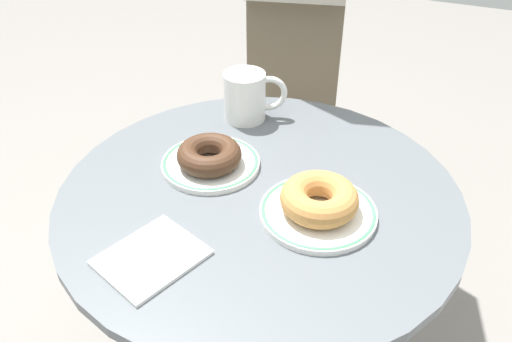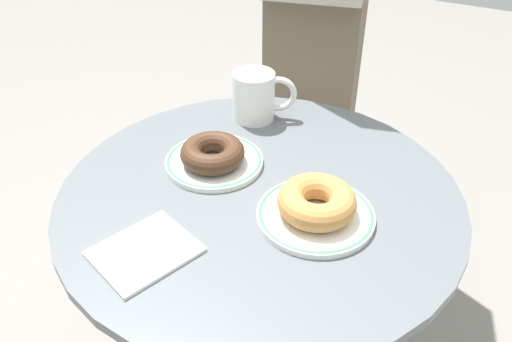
% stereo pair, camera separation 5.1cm
% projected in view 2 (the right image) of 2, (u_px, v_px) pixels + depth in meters
% --- Properties ---
extents(cafe_table, '(0.67, 0.67, 0.72)m').
position_uv_depth(cafe_table, '(259.00, 291.00, 1.01)').
color(cafe_table, '#565B60').
rests_on(cafe_table, ground).
extents(plate_left, '(0.17, 0.17, 0.01)m').
position_uv_depth(plate_left, '(214.00, 161.00, 0.93)').
color(plate_left, white).
rests_on(plate_left, cafe_table).
extents(plate_right, '(0.18, 0.18, 0.01)m').
position_uv_depth(plate_right, '(316.00, 215.00, 0.81)').
color(plate_right, white).
rests_on(plate_right, cafe_table).
extents(donut_chocolate, '(0.14, 0.14, 0.04)m').
position_uv_depth(donut_chocolate, '(213.00, 153.00, 0.90)').
color(donut_chocolate, '#422819').
rests_on(donut_chocolate, plate_left).
extents(donut_old_fashioned, '(0.17, 0.17, 0.04)m').
position_uv_depth(donut_old_fashioned, '(317.00, 201.00, 0.79)').
color(donut_old_fashioned, '#BC7F42').
rests_on(donut_old_fashioned, plate_right).
extents(paper_napkin, '(0.15, 0.17, 0.01)m').
position_uv_depth(paper_napkin, '(145.00, 252.00, 0.75)').
color(paper_napkin, white).
rests_on(paper_napkin, cafe_table).
extents(coffee_mug, '(0.12, 0.09, 0.10)m').
position_uv_depth(coffee_mug, '(256.00, 96.00, 1.04)').
color(coffee_mug, white).
rests_on(coffee_mug, cafe_table).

